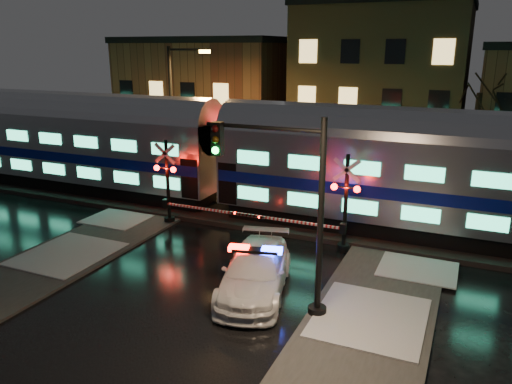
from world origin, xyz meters
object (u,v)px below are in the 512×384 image
at_px(crossing_signal_right, 337,212).
at_px(streetlight, 176,107).
at_px(crossing_signal_left, 173,191).
at_px(traffic_light, 289,212).
at_px(police_car, 255,271).

relative_size(crossing_signal_right, streetlight, 0.71).
distance_m(crossing_signal_right, crossing_signal_left, 8.36).
bearing_deg(crossing_signal_right, traffic_light, -91.27).
height_order(traffic_light, streetlight, streetlight).
distance_m(traffic_light, streetlight, 17.48).
xyz_separation_m(traffic_light, streetlight, (-12.19, 12.43, 1.50)).
height_order(crossing_signal_right, crossing_signal_left, crossing_signal_right).
relative_size(traffic_light, streetlight, 0.76).
distance_m(police_car, crossing_signal_left, 8.39).
relative_size(police_car, streetlight, 0.68).
relative_size(crossing_signal_left, streetlight, 0.70).
xyz_separation_m(police_car, crossing_signal_right, (1.67, 4.96, 1.00)).
height_order(crossing_signal_right, traffic_light, traffic_light).
bearing_deg(police_car, crossing_signal_right, 57.21).
distance_m(crossing_signal_left, traffic_light, 10.19).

